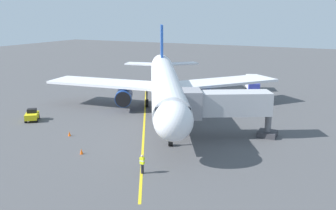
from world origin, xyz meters
name	(u,v)px	position (x,y,z in m)	size (l,w,h in m)	color
ground_plane	(178,111)	(0.00, 0.00, 0.00)	(220.00, 220.00, 0.00)	#4C4C4F
apron_lead_in_line	(144,123)	(1.36, 7.31, 0.01)	(0.24, 40.00, 0.01)	yellow
airplane	(165,83)	(1.50, 1.06, 4.00)	(31.17, 37.00, 11.50)	white
jet_bridge	(218,104)	(-8.61, 8.41, 3.76)	(10.90, 7.51, 5.40)	#B7B7BC
ground_crew_marshaller	(142,164)	(-5.77, 20.25, 0.89)	(0.40, 0.26, 1.71)	#23232D
box_truck_near_nose	(253,83)	(-6.27, -18.44, 1.39)	(3.45, 4.99, 2.62)	#2D3899
tug_portside	(32,115)	(14.85, 12.64, 0.70)	(2.59, 2.74, 1.50)	yellow
safety_cone_nose_left	(69,134)	(6.48, 15.28, 0.28)	(0.32, 0.32, 0.55)	#F2590F
safety_cone_wing_port	(81,151)	(1.78, 19.01, 0.28)	(0.32, 0.32, 0.55)	#F2590F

